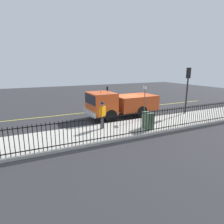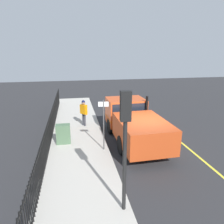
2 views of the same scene
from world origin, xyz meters
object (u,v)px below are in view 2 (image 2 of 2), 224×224
work_truck (133,120)px  worker_standing (84,110)px  street_sign (104,120)px  traffic_light_near (125,129)px  traffic_cone (173,145)px  utility_cabinet (63,134)px

work_truck → worker_standing: work_truck is taller
worker_standing → street_sign: bearing=-27.0°
traffic_light_near → street_sign: bearing=92.9°
traffic_cone → street_sign: (3.52, -0.58, 1.40)m
traffic_cone → street_sign: bearing=-9.3°
worker_standing → traffic_cone: 6.16m
traffic_light_near → street_sign: traffic_light_near is taller
work_truck → street_sign: bearing=-147.0°
traffic_cone → street_sign: 3.83m
work_truck → traffic_light_near: 6.06m
traffic_light_near → traffic_cone: traffic_light_near is taller
worker_standing → utility_cabinet: worker_standing is taller
traffic_light_near → utility_cabinet: (2.03, -5.39, -2.18)m
worker_standing → street_sign: 3.87m
utility_cabinet → traffic_cone: 5.83m
worker_standing → street_sign: size_ratio=0.68×
traffic_light_near → utility_cabinet: size_ratio=3.57×
work_truck → traffic_cone: bearing=-49.5°
utility_cabinet → street_sign: 2.57m
work_truck → traffic_cone: work_truck is taller
traffic_light_near → work_truck: bearing=74.3°
utility_cabinet → work_truck: bearing=-178.1°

